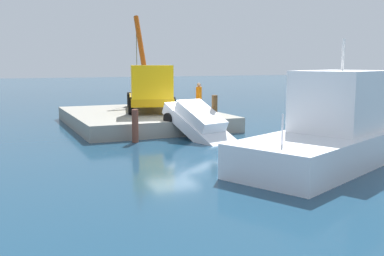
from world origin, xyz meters
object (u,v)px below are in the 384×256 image
salvaged_car (200,125)px  moored_yacht (363,141)px  dock_worker (199,98)px  crane_truck (150,89)px

salvaged_car → moored_yacht: size_ratio=0.32×
dock_worker → moored_yacht: bearing=19.1°
dock_worker → crane_truck: bearing=-137.2°
dock_worker → salvaged_car: bearing=-23.5°
dock_worker → moored_yacht: (9.61, 3.33, -1.28)m
salvaged_car → moored_yacht: bearing=40.3°
moored_yacht → salvaged_car: bearing=-139.7°
crane_truck → moored_yacht: (12.00, 5.55, -1.73)m
dock_worker → salvaged_car: size_ratio=0.40×
dock_worker → moored_yacht: 10.25m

